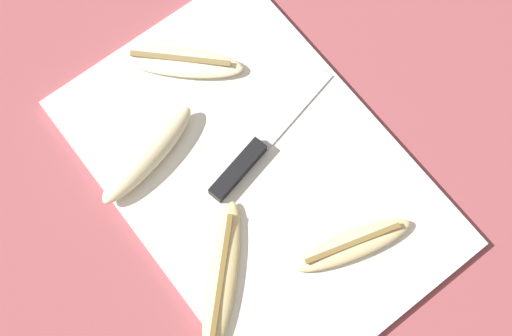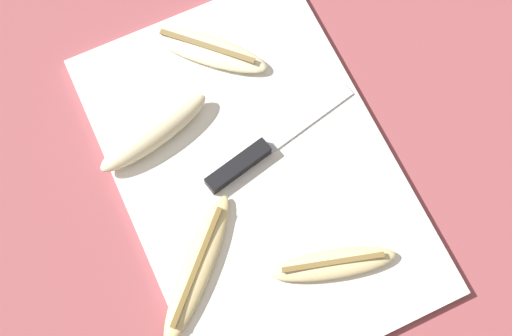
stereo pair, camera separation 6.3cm
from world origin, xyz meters
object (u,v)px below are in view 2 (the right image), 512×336
banana_bright_far (208,50)px  banana_spotted_left (197,268)px  banana_ripe_center (332,264)px  knife (253,155)px  banana_pale_long (154,132)px

banana_bright_far → banana_spotted_left: size_ratio=0.91×
banana_ripe_center → banana_spotted_left: size_ratio=0.98×
knife → banana_bright_far: size_ratio=1.53×
banana_spotted_left → knife: bearing=129.8°
banana_pale_long → banana_ripe_center: (0.25, 0.13, -0.01)m
banana_bright_far → banana_spotted_left: (0.26, -0.13, -0.00)m
knife → banana_pale_long: 0.13m
banana_bright_far → banana_spotted_left: bearing=-26.3°
banana_ripe_center → knife: bearing=-170.8°
banana_pale_long → banana_bright_far: (-0.08, 0.11, -0.01)m
banana_pale_long → banana_spotted_left: banana_pale_long is taller
banana_ripe_center → banana_bright_far: (-0.33, -0.02, 0.00)m
banana_spotted_left → banana_bright_far: bearing=153.7°
banana_pale_long → banana_ripe_center: banana_pale_long is taller
banana_bright_far → knife: bearing=-2.7°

